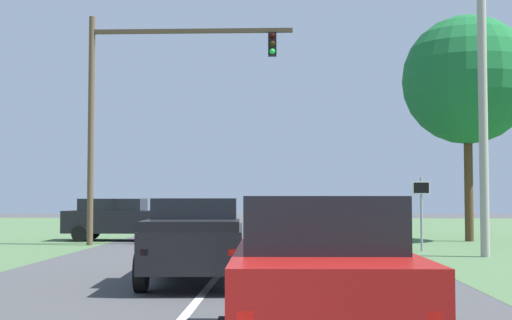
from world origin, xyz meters
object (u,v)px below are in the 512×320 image
Objects in this scene: pickup_truck_lead at (196,240)px; utility_pole_right at (483,112)px; oak_tree_right at (467,80)px; keep_moving_sign at (421,204)px; traffic_light at (140,94)px; red_suv_near at (318,271)px; crossing_suv_far at (117,218)px.

pickup_truck_lead is 0.55× the size of utility_pole_right.
utility_pole_right is at bearing -101.07° from oak_tree_right.
keep_moving_sign is 8.08m from oak_tree_right.
traffic_light is 0.98× the size of utility_pole_right.
pickup_truck_lead is at bearing -72.77° from traffic_light.
keep_moving_sign reaches higher than red_suv_near.
keep_moving_sign reaches higher than pickup_truck_lead.
traffic_light is (-3.64, 11.72, 4.87)m from pickup_truck_lead.
pickup_truck_lead is 13.20m from traffic_light.
traffic_light reaches higher than crossing_suv_far.
red_suv_near is at bearing -112.91° from utility_pole_right.
red_suv_near is 0.55× the size of utility_pole_right.
keep_moving_sign is at bearing 54.25° from pickup_truck_lead.
red_suv_near is at bearing -105.08° from keep_moving_sign.
keep_moving_sign is at bearing 74.92° from red_suv_near.
traffic_light is 13.63m from oak_tree_right.
pickup_truck_lead is at bearing -70.53° from crossing_suv_far.
red_suv_near reaches higher than pickup_truck_lead.
keep_moving_sign reaches higher than crossing_suv_far.
traffic_light is at bearing 107.23° from pickup_truck_lead.
utility_pole_right is at bearing -55.17° from keep_moving_sign.
traffic_light reaches higher than pickup_truck_lead.
crossing_suv_far is (-11.78, 5.41, -0.67)m from keep_moving_sign.
keep_moving_sign is 0.27× the size of oak_tree_right.
utility_pole_right is at bearing 67.09° from red_suv_near.
pickup_truck_lead is at bearing -139.34° from utility_pole_right.
red_suv_near is at bearing -108.88° from oak_tree_right.
crossing_suv_far is at bearing 109.18° from red_suv_near.
red_suv_near is 22.71m from crossing_suv_far.
red_suv_near is 1.96× the size of keep_moving_sign.
red_suv_near is 7.22m from pickup_truck_lead.
oak_tree_right is 2.16× the size of crossing_suv_far.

